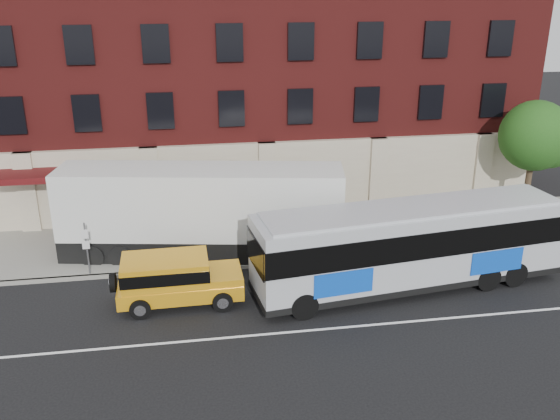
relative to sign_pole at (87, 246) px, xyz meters
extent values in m
plane|color=black|center=(8.50, -6.15, -1.45)|extent=(120.00, 120.00, 0.00)
cube|color=gray|center=(8.50, 2.85, -1.38)|extent=(60.00, 6.00, 0.15)
cube|color=gray|center=(8.50, -0.15, -1.38)|extent=(60.00, 0.25, 0.15)
cube|color=white|center=(8.50, -5.65, -1.45)|extent=(60.00, 0.12, 0.01)
cube|color=#5D1716|center=(8.50, 10.85, 6.20)|extent=(30.00, 10.00, 15.00)
cube|color=#BFB598|center=(8.50, 5.70, 0.70)|extent=(30.00, 0.35, 4.00)
cube|color=#470C0E|center=(-2.50, 4.85, 1.80)|extent=(4.20, 2.20, 0.30)
cube|color=#BFB598|center=(-3.50, 5.60, 0.70)|extent=(0.90, 0.55, 4.00)
cube|color=#BFB598|center=(2.50, 5.60, 0.70)|extent=(0.90, 0.55, 4.00)
cube|color=#BFB598|center=(8.50, 5.60, 0.70)|extent=(0.90, 0.55, 4.00)
cube|color=#BFB598|center=(14.50, 5.60, 0.70)|extent=(0.90, 0.55, 4.00)
cube|color=#BFB598|center=(20.50, 5.60, 0.70)|extent=(0.90, 0.55, 4.00)
cube|color=black|center=(-3.75, 5.77, 4.50)|extent=(1.30, 0.20, 1.80)
cube|color=black|center=(-0.25, 5.77, 4.50)|extent=(1.30, 0.20, 1.80)
cube|color=black|center=(3.25, 5.77, 4.50)|extent=(1.30, 0.20, 1.80)
cube|color=black|center=(6.75, 5.77, 4.50)|extent=(1.30, 0.20, 1.80)
cube|color=black|center=(10.25, 5.77, 4.50)|extent=(1.30, 0.20, 1.80)
cube|color=black|center=(13.75, 5.77, 4.50)|extent=(1.30, 0.20, 1.80)
cube|color=black|center=(17.25, 5.77, 4.50)|extent=(1.30, 0.20, 1.80)
cube|color=black|center=(20.75, 5.77, 4.50)|extent=(1.30, 0.20, 1.80)
cube|color=black|center=(-3.75, 5.77, 7.70)|extent=(1.30, 0.20, 1.80)
cube|color=black|center=(-0.25, 5.77, 7.70)|extent=(1.30, 0.20, 1.80)
cube|color=black|center=(3.25, 5.77, 7.70)|extent=(1.30, 0.20, 1.80)
cube|color=black|center=(6.75, 5.77, 7.70)|extent=(1.30, 0.20, 1.80)
cube|color=black|center=(10.25, 5.77, 7.70)|extent=(1.30, 0.20, 1.80)
cube|color=black|center=(13.75, 5.77, 7.70)|extent=(1.30, 0.20, 1.80)
cube|color=black|center=(17.25, 5.77, 7.70)|extent=(1.30, 0.20, 1.80)
cube|color=black|center=(20.75, 5.77, 7.70)|extent=(1.30, 0.20, 1.80)
cube|color=black|center=(-2.00, 5.63, 0.30)|extent=(2.60, 0.15, 2.80)
cube|color=black|center=(4.00, 5.63, 0.30)|extent=(2.60, 0.15, 2.80)
cube|color=black|center=(10.00, 5.63, 0.30)|extent=(2.60, 0.15, 2.80)
cube|color=black|center=(16.00, 5.63, 0.30)|extent=(2.60, 0.15, 2.80)
cylinder|color=slate|center=(0.00, 0.05, -0.20)|extent=(0.07, 0.07, 2.50)
cube|color=silver|center=(0.00, -0.10, 0.60)|extent=(0.30, 0.03, 0.40)
cube|color=silver|center=(0.00, -0.10, 0.10)|extent=(0.30, 0.03, 0.35)
cylinder|color=#3E2F1F|center=(22.00, 3.35, 0.20)|extent=(0.32, 0.32, 3.00)
sphere|color=#1A4814|center=(22.00, 3.35, 3.10)|extent=(3.60, 3.60, 3.60)
sphere|color=#1A4814|center=(22.70, 2.95, 2.60)|extent=(2.20, 2.20, 2.20)
sphere|color=#1A4814|center=(21.40, 3.75, 2.70)|extent=(2.00, 2.00, 2.00)
cube|color=#AEB2B8|center=(13.18, -2.94, 0.46)|extent=(13.13, 4.31, 3.06)
cube|color=black|center=(13.18, -2.94, -0.97)|extent=(13.19, 4.37, 0.27)
cube|color=#AEB2B8|center=(13.18, -2.94, 2.04)|extent=(12.45, 3.91, 0.13)
cube|color=black|center=(13.18, -2.94, 0.97)|extent=(13.23, 4.41, 1.07)
cube|color=#0C45BF|center=(9.94, -4.75, -0.11)|extent=(2.35, 0.34, 0.97)
cube|color=#0C45BF|center=(16.20, -1.17, -0.11)|extent=(2.35, 0.34, 0.97)
cylinder|color=black|center=(8.43, -4.78, -0.91)|extent=(1.11, 0.46, 1.07)
cylinder|color=black|center=(8.12, -2.37, -0.91)|extent=(1.11, 0.46, 1.07)
cylinder|color=black|center=(16.32, -3.76, -0.91)|extent=(1.11, 0.46, 1.07)
cylinder|color=black|center=(16.01, -1.36, -0.91)|extent=(1.11, 0.46, 1.07)
cylinder|color=black|center=(17.59, -3.60, -0.91)|extent=(1.11, 0.46, 1.07)
cylinder|color=black|center=(17.28, -1.19, -0.91)|extent=(1.11, 0.46, 1.07)
cube|color=orange|center=(3.87, -2.79, -0.80)|extent=(4.84, 2.08, 0.60)
cube|color=orange|center=(3.32, -2.80, 0.00)|extent=(3.34, 2.02, 1.00)
cube|color=black|center=(3.32, -2.80, 0.05)|extent=(3.38, 2.06, 0.50)
cube|color=orange|center=(5.53, -2.76, -0.35)|extent=(1.53, 1.93, 0.30)
cube|color=black|center=(6.30, -2.75, -0.75)|extent=(0.09, 1.60, 0.55)
cylinder|color=black|center=(1.32, -2.83, -0.35)|extent=(0.23, 0.76, 0.76)
cylinder|color=black|center=(5.44, -3.75, -1.05)|extent=(0.81, 0.29, 0.80)
cylinder|color=silver|center=(5.44, -3.75, -1.05)|extent=(0.45, 0.31, 0.44)
cylinder|color=black|center=(5.41, -1.78, -1.05)|extent=(0.81, 0.29, 0.80)
cylinder|color=silver|center=(5.41, -1.78, -1.05)|extent=(0.45, 0.31, 0.44)
cylinder|color=black|center=(2.34, -3.80, -1.05)|extent=(0.81, 0.29, 0.80)
cylinder|color=silver|center=(2.34, -3.80, -1.05)|extent=(0.45, 0.31, 0.44)
cylinder|color=black|center=(2.31, -1.83, -1.05)|extent=(0.81, 0.29, 0.80)
cylinder|color=silver|center=(2.31, -1.83, -1.05)|extent=(0.45, 0.31, 0.44)
cube|color=black|center=(4.91, 1.39, -0.87)|extent=(12.89, 4.69, 1.16)
cube|color=silver|center=(4.91, 1.39, 1.24)|extent=(12.90, 4.73, 3.06)
cylinder|color=black|center=(0.03, 1.02, -0.92)|extent=(1.09, 0.47, 1.05)
cylinder|color=black|center=(0.45, 3.41, -0.92)|extent=(1.09, 0.47, 1.05)
cylinder|color=black|center=(1.28, 0.80, -0.92)|extent=(1.09, 0.47, 1.05)
cylinder|color=black|center=(1.70, 3.19, -0.92)|extent=(1.09, 0.47, 1.05)
cylinder|color=black|center=(8.13, -0.41, -0.92)|extent=(1.09, 0.47, 1.05)
cylinder|color=black|center=(8.55, 1.98, -0.92)|extent=(1.09, 0.47, 1.05)
cylinder|color=black|center=(9.37, -0.63, -0.92)|extent=(1.09, 0.47, 1.05)
cylinder|color=black|center=(9.79, 1.76, -0.92)|extent=(1.09, 0.47, 1.05)
camera|label=1|loc=(4.40, -24.17, 10.53)|focal=38.62mm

